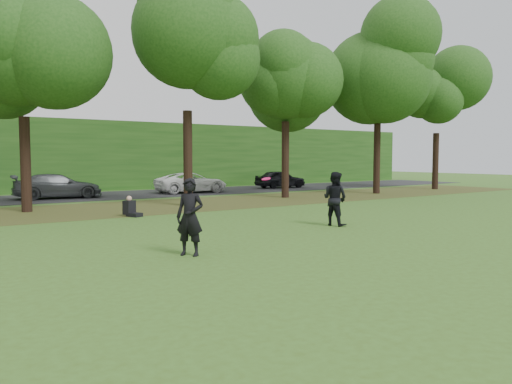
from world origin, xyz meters
TOP-DOWN VIEW (x-y plane):
  - ground at (0.00, 0.00)m, footprint 120.00×120.00m
  - leaf_litter at (0.00, 13.00)m, footprint 60.00×7.00m
  - street at (0.00, 21.00)m, footprint 70.00×7.00m
  - far_hedge at (0.00, 27.00)m, footprint 70.00×3.00m
  - player_left at (-1.69, 1.22)m, footprint 0.78×0.82m
  - player_right at (4.93, 3.08)m, footprint 0.90×1.05m
  - parked_cars at (1.88, 20.37)m, footprint 35.98×3.56m
  - frisbee at (1.63, 2.63)m, footprint 0.38×0.38m
  - seated_person at (0.09, 9.73)m, footprint 0.67×0.83m
  - tree_line at (-0.34, 12.94)m, footprint 55.30×7.90m

SIDE VIEW (x-z plane):
  - ground at x=0.00m, z-range 0.00..0.00m
  - leaf_litter at x=0.00m, z-range 0.00..0.01m
  - street at x=0.00m, z-range 0.00..0.02m
  - seated_person at x=0.09m, z-range -0.10..0.73m
  - parked_cars at x=1.88m, z-range -0.01..1.39m
  - player_right at x=4.93m, z-range 0.00..1.87m
  - player_left at x=-1.69m, z-range 0.00..1.88m
  - frisbee at x=1.63m, z-range 1.67..1.78m
  - far_hedge at x=0.00m, z-range 0.00..5.00m
  - tree_line at x=-0.34m, z-range 1.69..14.00m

